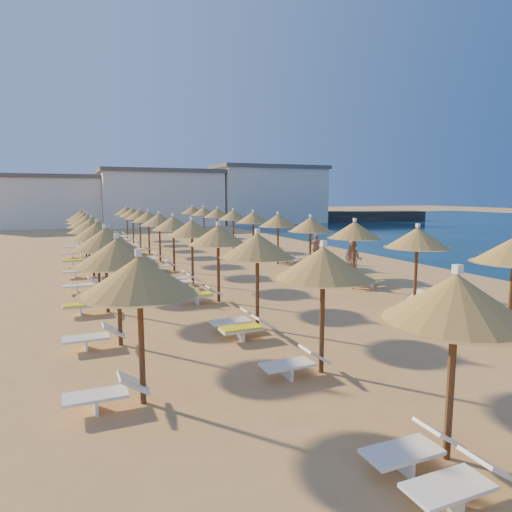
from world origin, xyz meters
name	(u,v)px	position (x,y,z in m)	size (l,w,h in m)	color
ground	(327,299)	(0.00, 0.00, 0.00)	(220.00, 220.00, 0.00)	tan
jetty	(326,216)	(27.15, 44.15, 0.75)	(30.00, 4.00, 1.50)	black
hotel_blocks	(169,197)	(3.59, 45.58, 3.70)	(45.92, 11.58, 8.10)	white
parasol_row_east	(293,223)	(2.09, 6.97, 2.56)	(2.38, 44.68, 3.13)	brown
parasol_row_west	(182,226)	(-4.16, 6.97, 2.56)	(2.38, 44.68, 3.13)	brown
parasol_row_inland	(94,229)	(-8.30, 6.97, 2.56)	(2.38, 29.30, 3.13)	brown
loungers	(216,269)	(-2.50, 6.73, 0.34)	(13.38, 42.88, 0.66)	white
beachgoer_b	(353,260)	(3.36, 3.06, 0.96)	(0.94, 0.73, 1.93)	tan
beachgoer_c	(316,248)	(4.54, 8.65, 0.86)	(1.01, 0.42, 1.73)	tan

